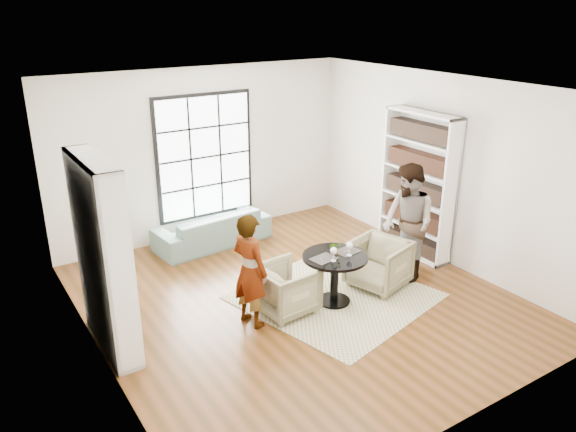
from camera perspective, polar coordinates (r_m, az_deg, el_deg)
ground at (r=8.17m, az=1.00°, el=-8.42°), size 6.00×6.00×0.00m
room_shell at (r=8.06m, az=-1.09°, el=1.00°), size 6.00×6.01×6.00m
rug at (r=8.25m, az=4.79°, el=-8.12°), size 2.87×2.87×0.01m
pedestal_table at (r=7.87m, az=4.77°, el=-5.36°), size 0.91×0.91×0.73m
sofa at (r=9.90m, az=-7.70°, el=-1.26°), size 2.08×0.97×0.59m
armchair_left at (r=7.71m, az=-0.21°, el=-7.42°), size 0.81×0.79×0.69m
armchair_right at (r=8.46m, az=9.16°, el=-4.81°), size 0.99×0.97×0.73m
person_left at (r=7.26m, az=-3.89°, el=-5.55°), size 0.50×0.64×1.54m
person_right at (r=8.61m, az=12.11°, el=-0.69°), size 0.82×0.98×1.80m
placemat_left at (r=7.67m, az=3.67°, el=-4.35°), size 0.38×0.31×0.01m
placemat_right at (r=7.92m, az=6.04°, el=-3.59°), size 0.38×0.31×0.01m
cutlery_left at (r=7.67m, az=3.67°, el=-4.31°), size 0.17×0.24×0.01m
cutlery_right at (r=7.92m, az=6.04°, el=-3.54°), size 0.17×0.24×0.01m
wine_glass_left at (r=7.56m, az=4.66°, el=-3.59°), size 0.09×0.09×0.20m
wine_glass_right at (r=7.74m, az=6.28°, el=-3.05°), size 0.09×0.09×0.20m
flower_centerpiece at (r=7.78m, az=4.79°, el=-3.27°), size 0.20×0.18×0.19m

